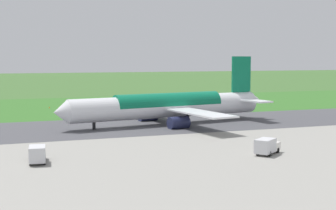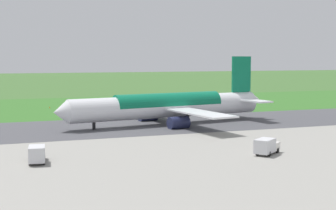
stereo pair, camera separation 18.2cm
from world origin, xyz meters
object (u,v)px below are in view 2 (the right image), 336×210
object	(u,v)px
airliner_main	(169,106)
service_truck_baggage	(267,146)
service_truck_fuel	(37,154)
traffic_cone_orange	(50,107)
no_stopping_sign	(74,104)

from	to	relation	value
airliner_main	service_truck_baggage	bearing A→B (deg)	92.98
service_truck_fuel	traffic_cone_orange	size ratio (longest dim) A/B	10.94
service_truck_fuel	no_stopping_sign	xyz separation A→B (m)	(-17.62, -74.80, 0.10)
service_truck_fuel	traffic_cone_orange	world-z (taller)	service_truck_fuel
airliner_main	service_truck_fuel	xyz separation A→B (m)	(33.02, 33.24, -2.95)
airliner_main	traffic_cone_orange	world-z (taller)	airliner_main
no_stopping_sign	traffic_cone_orange	world-z (taller)	no_stopping_sign
service_truck_fuel	service_truck_baggage	bearing A→B (deg)	170.11
service_truck_fuel	no_stopping_sign	distance (m)	76.85
service_truck_baggage	airliner_main	bearing A→B (deg)	-87.02
service_truck_baggage	traffic_cone_orange	size ratio (longest dim) A/B	10.92
airliner_main	service_truck_fuel	size ratio (longest dim) A/B	8.98
no_stopping_sign	traffic_cone_orange	xyz separation A→B (m)	(6.79, -4.86, -1.23)
airliner_main	no_stopping_sign	distance (m)	44.41
traffic_cone_orange	service_truck_baggage	bearing A→B (deg)	105.77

